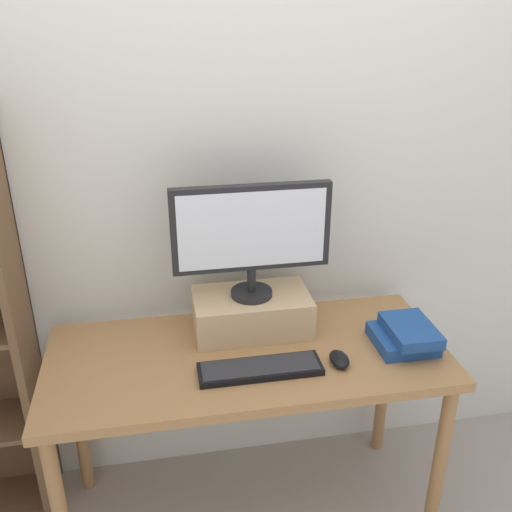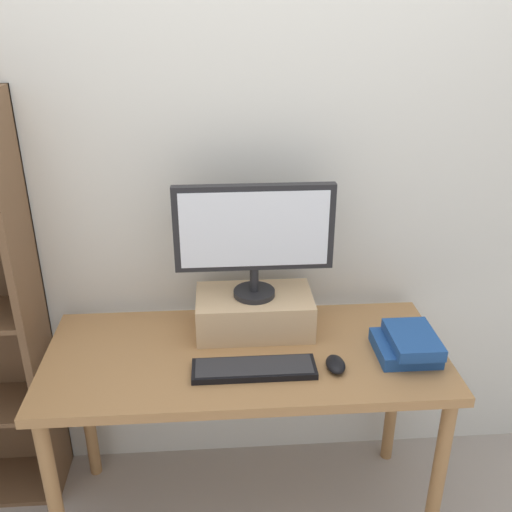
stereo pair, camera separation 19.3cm
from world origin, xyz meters
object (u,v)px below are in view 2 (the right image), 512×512
at_px(computer_mouse, 336,364).
at_px(computer_monitor, 254,233).
at_px(desk, 246,373).
at_px(keyboard, 254,369).
at_px(book_stack, 408,344).
at_px(riser_box, 254,312).

bearing_deg(computer_mouse, computer_monitor, 132.96).
xyz_separation_m(desk, keyboard, (0.02, -0.12, 0.10)).
bearing_deg(desk, book_stack, -6.02).
distance_m(keyboard, computer_mouse, 0.27).
xyz_separation_m(desk, book_stack, (0.56, -0.06, 0.13)).
height_order(computer_mouse, book_stack, book_stack).
distance_m(desk, riser_box, 0.23).
distance_m(riser_box, computer_monitor, 0.32).
relative_size(riser_box, book_stack, 1.83).
bearing_deg(book_stack, desk, 173.98).
height_order(riser_box, computer_mouse, riser_box).
bearing_deg(computer_monitor, computer_mouse, -47.04).
bearing_deg(keyboard, riser_box, 85.93).
bearing_deg(computer_mouse, book_stack, 13.51).
xyz_separation_m(riser_box, computer_monitor, (0.00, -0.00, 0.32)).
bearing_deg(desk, keyboard, -79.34).
bearing_deg(keyboard, computer_monitor, 85.90).
height_order(desk, computer_monitor, computer_monitor).
bearing_deg(riser_box, keyboard, -94.07).
relative_size(computer_monitor, book_stack, 2.41).
relative_size(riser_box, keyboard, 1.03).
xyz_separation_m(desk, computer_mouse, (0.30, -0.12, 0.11)).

